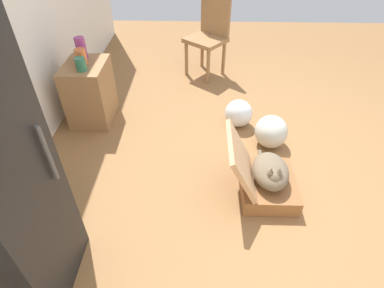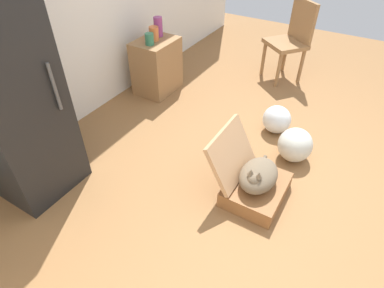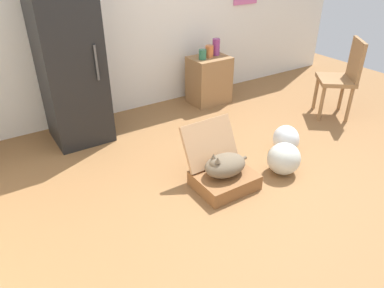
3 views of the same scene
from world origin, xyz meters
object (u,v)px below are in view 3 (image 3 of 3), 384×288
object	(u,v)px
plastic_bag_clear	(286,139)
vase_short	(216,47)
suitcase_base	(224,180)
vase_round	(209,51)
refrigerator	(70,66)
chair	(343,76)
vase_tall	(203,54)
cat	(225,165)
side_table	(209,80)
plastic_bag_white	(284,159)

from	to	relation	value
plastic_bag_clear	vase_short	bearing A→B (deg)	82.28
suitcase_base	plastic_bag_clear	bearing A→B (deg)	9.90
suitcase_base	vase_round	size ratio (longest dim) A/B	3.50
refrigerator	chair	xyz separation A→B (m)	(2.91, -1.18, -0.31)
refrigerator	vase_tall	bearing A→B (deg)	0.79
suitcase_base	plastic_bag_clear	size ratio (longest dim) A/B	1.82
cat	vase_round	bearing A→B (deg)	59.02
vase_tall	refrigerator	bearing A→B (deg)	-179.21
vase_tall	suitcase_base	bearing A→B (deg)	-117.98
vase_short	vase_round	distance (m)	0.14
side_table	chair	bearing A→B (deg)	-47.81
suitcase_base	refrigerator	bearing A→B (deg)	115.52
plastic_bag_white	refrigerator	size ratio (longest dim) A/B	0.19
cat	plastic_bag_white	xyz separation A→B (m)	(0.62, -0.12, -0.08)
refrigerator	side_table	bearing A→B (deg)	1.60
plastic_bag_white	chair	world-z (taller)	chair
suitcase_base	vase_short	size ratio (longest dim) A/B	2.46
vase_short	refrigerator	bearing A→B (deg)	-177.40
refrigerator	vase_tall	xyz separation A→B (m)	(1.67, 0.02, -0.14)
vase_tall	vase_round	size ratio (longest dim) A/B	0.82
vase_round	cat	bearing A→B (deg)	-120.98
cat	vase_short	world-z (taller)	vase_short
plastic_bag_clear	vase_short	size ratio (longest dim) A/B	1.35
plastic_bag_white	side_table	distance (m)	1.86
suitcase_base	cat	xyz separation A→B (m)	(-0.01, 0.00, 0.17)
suitcase_base	vase_tall	world-z (taller)	vase_tall
refrigerator	chair	bearing A→B (deg)	-22.06
plastic_bag_white	side_table	size ratio (longest dim) A/B	0.52
vase_tall	chair	distance (m)	1.74
plastic_bag_clear	chair	size ratio (longest dim) A/B	0.30
vase_short	vase_round	size ratio (longest dim) A/B	1.42
vase_round	suitcase_base	bearing A→B (deg)	-120.81
vase_tall	chair	size ratio (longest dim) A/B	0.13
suitcase_base	chair	xyz separation A→B (m)	(2.13, 0.46, 0.45)
chair	cat	bearing A→B (deg)	-39.25
refrigerator	vase_round	distance (m)	1.80
cat	vase_short	xyz separation A→B (m)	(1.15, 1.73, 0.49)
side_table	chair	world-z (taller)	chair
cat	vase_round	world-z (taller)	vase_round
suitcase_base	plastic_bag_white	size ratio (longest dim) A/B	1.62
plastic_bag_white	side_table	world-z (taller)	side_table
vase_tall	vase_short	bearing A→B (deg)	14.06
side_table	vase_round	distance (m)	0.39
vase_tall	vase_short	distance (m)	0.27
suitcase_base	vase_tall	xyz separation A→B (m)	(0.88, 1.66, 0.62)
suitcase_base	plastic_bag_white	world-z (taller)	plastic_bag_white
cat	chair	xyz separation A→B (m)	(2.13, 0.46, 0.29)
refrigerator	vase_short	distance (m)	1.93
plastic_bag_white	plastic_bag_clear	bearing A→B (deg)	41.58
plastic_bag_clear	vase_tall	world-z (taller)	vase_tall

